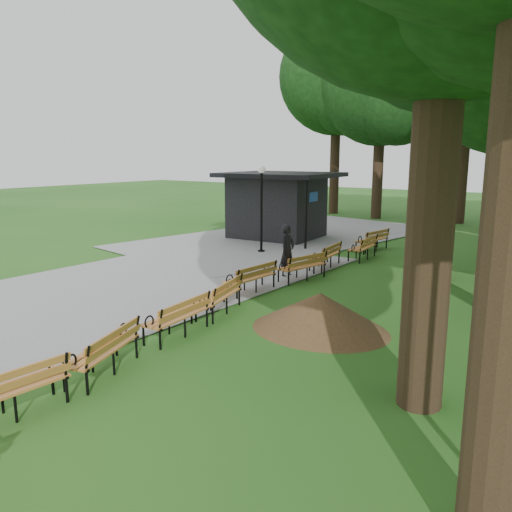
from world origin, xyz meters
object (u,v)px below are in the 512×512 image
Objects in this scene: person at (287,251)px; bench_4 at (219,296)px; lamp_post at (261,191)px; kiosk at (277,205)px; bench_2 at (102,351)px; bench_6 at (302,266)px; dirt_mound at (320,311)px; bench_7 at (325,256)px; bench_1 at (7,391)px; bench_5 at (250,278)px; bench_3 at (177,316)px; bench_9 at (372,240)px; bench_8 at (362,248)px.

person is 0.89× the size of bench_4.
kiosk is at bearing 113.61° from lamp_post.
bench_6 is at bearing 164.97° from bench_2.
lamp_post is at bearing 132.78° from dirt_mound.
lamp_post reaches higher than bench_7.
bench_5 is at bearing -166.61° from bench_1.
bench_4 is (-0.29, 1.79, 0.00)m from bench_3.
lamp_post is 10.04m from bench_3.
lamp_post reaches higher than bench_9.
dirt_mound is at bearing -56.44° from kiosk.
bench_4 is 4.18m from bench_6.
person is 8.42m from bench_2.
kiosk is 6.88m from bench_7.
bench_2 is at bearing -169.53° from person.
bench_6 is (-2.68, 3.81, 0.01)m from dirt_mound.
bench_4 is 1.00× the size of bench_6.
bench_4 is at bearing 168.88° from bench_2.
bench_7 is at bearing 165.37° from bench_2.
bench_2 is 6.10m from bench_5.
bench_5 is (-1.05, 6.01, 0.00)m from bench_2.
dirt_mound is at bearing 20.71° from bench_7.
kiosk is 2.59× the size of bench_8.
kiosk is (-4.56, 6.42, 0.69)m from person.
kiosk is 2.59× the size of bench_9.
bench_2 is at bearing -1.76° from bench_8.
bench_8 is at bearing 175.45° from bench_3.
bench_5 is (-3.13, 1.64, 0.01)m from dirt_mound.
bench_1 is 1.00× the size of bench_5.
bench_5 is (-0.48, 2.01, 0.00)m from bench_4.
bench_7 is (0.23, 4.12, 0.00)m from bench_5.
person is 1.90m from bench_7.
person reaches higher than bench_8.
kiosk is 10.00m from bench_5.
person is 4.13m from bench_8.
bench_5 is (3.20, -5.20, -2.04)m from lamp_post.
lamp_post is 1.84× the size of bench_3.
bench_5 is (0.19, -2.31, -0.41)m from person.
bench_3 and bench_4 have the same top height.
bench_3 and bench_5 have the same top height.
bench_2 is at bearing -69.23° from lamp_post.
bench_8 is at bearing 16.52° from lamp_post.
kiosk reaches higher than bench_6.
bench_3 is at bearing -2.13° from bench_7.
lamp_post is 1.30× the size of dirt_mound.
dirt_mound is 1.41× the size of bench_2.
bench_4 is at bearing -172.10° from dirt_mound.
person reaches higher than bench_7.
person is 0.89× the size of bench_3.
bench_9 is at bearing 177.31° from bench_3.
bench_9 is (3.43, 3.06, -2.04)m from lamp_post.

